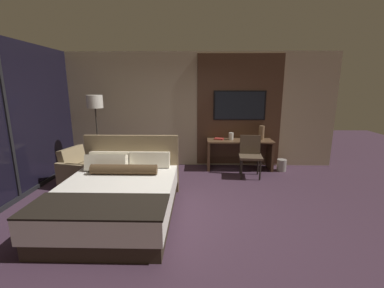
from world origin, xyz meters
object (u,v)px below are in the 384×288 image
(vase_tall, at_px, (262,133))
(waste_bin, at_px, (282,165))
(armchair_by_window, at_px, (86,172))
(floor_lamp, at_px, (95,108))
(book, at_px, (219,139))
(vase_short, at_px, (231,136))
(tv, at_px, (239,105))
(bed, at_px, (117,196))
(desk_chair, at_px, (250,152))
(desk, at_px, (239,149))

(vase_tall, xyz_separation_m, waste_bin, (0.47, -0.22, -0.75))
(vase_tall, bearing_deg, armchair_by_window, -163.18)
(floor_lamp, relative_size, book, 7.03)
(vase_short, bearing_deg, tv, 44.42)
(bed, relative_size, tv, 1.70)
(armchair_by_window, height_order, book, armchair_by_window)
(vase_short, bearing_deg, vase_tall, 1.92)
(bed, bearing_deg, waste_bin, 34.75)
(vase_tall, relative_size, waste_bin, 1.20)
(floor_lamp, distance_m, waste_bin, 4.50)
(tv, distance_m, vase_tall, 0.85)
(waste_bin, bearing_deg, vase_short, 170.98)
(desk_chair, bearing_deg, floor_lamp, -174.77)
(desk, distance_m, desk_chair, 0.55)
(armchair_by_window, height_order, floor_lamp, floor_lamp)
(desk, distance_m, book, 0.56)
(armchair_by_window, xyz_separation_m, book, (2.83, 1.15, 0.48))
(desk_chair, distance_m, vase_tall, 0.76)
(vase_short, bearing_deg, bed, -129.92)
(desk_chair, relative_size, armchair_by_window, 0.91)
(desk_chair, distance_m, waste_bin, 1.00)
(book, bearing_deg, vase_short, -1.96)
(tv, height_order, desk_chair, tv)
(desk, height_order, desk_chair, desk_chair)
(tv, xyz_separation_m, waste_bin, (1.00, -0.39, -1.39))
(bed, bearing_deg, vase_tall, 41.62)
(desk_chair, xyz_separation_m, waste_bin, (0.84, 0.35, -0.41))
(desk, xyz_separation_m, vase_tall, (0.53, 0.05, 0.41))
(tv, relative_size, floor_lamp, 0.70)
(floor_lamp, bearing_deg, book, 10.85)
(bed, bearing_deg, desk_chair, 38.28)
(desk, relative_size, waste_bin, 5.59)
(desk, bearing_deg, armchair_by_window, -161.39)
(armchair_by_window, distance_m, waste_bin, 4.44)
(tv, height_order, floor_lamp, tv)
(desk_chair, relative_size, waste_bin, 3.26)
(waste_bin, bearing_deg, bed, -145.25)
(desk_chair, xyz_separation_m, vase_tall, (0.37, 0.57, 0.34))
(floor_lamp, height_order, vase_short, floor_lamp)
(armchair_by_window, xyz_separation_m, vase_tall, (3.86, 1.17, 0.63))
(tv, distance_m, floor_lamp, 3.35)
(bed, distance_m, waste_bin, 3.97)
(vase_short, relative_size, book, 0.66)
(desk, xyz_separation_m, waste_bin, (1.00, -0.17, -0.35))
(vase_tall, relative_size, book, 1.30)
(desk, xyz_separation_m, desk_chair, (0.16, -0.52, 0.06))
(desk, xyz_separation_m, book, (-0.50, 0.03, 0.25))
(tv, relative_size, armchair_by_window, 1.27)
(tv, xyz_separation_m, vase_tall, (0.53, -0.18, -0.64))
(tv, relative_size, vase_tall, 3.78)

